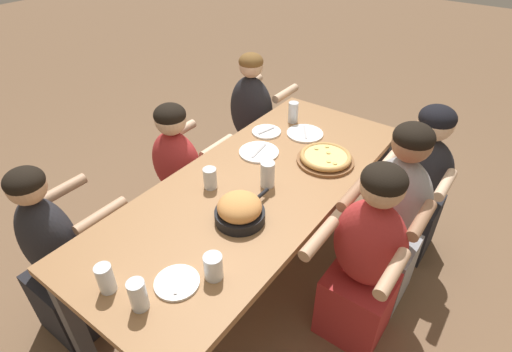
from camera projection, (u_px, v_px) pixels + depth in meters
ground_plane at (256, 279)px, 2.59m from camera, size 18.00×18.00×0.00m
dining_table at (256, 196)px, 2.19m from camera, size 2.08×0.85×0.78m
pizza_board_main at (325, 158)px, 2.29m from camera, size 0.33×0.33×0.05m
skillet_bowl at (240, 210)px, 1.87m from camera, size 0.35×0.24×0.14m
empty_plate_a at (177, 282)px, 1.59m from camera, size 0.18×0.18×0.02m
empty_plate_b at (259, 152)px, 2.38m from camera, size 0.24×0.24×0.02m
empty_plate_c at (266, 132)px, 2.58m from camera, size 0.19×0.19×0.02m
empty_plate_d at (305, 133)px, 2.56m from camera, size 0.23×0.23×0.02m
drinking_glass_a at (268, 176)px, 2.09m from camera, size 0.08×0.08×0.14m
drinking_glass_b at (210, 179)px, 2.08m from camera, size 0.07×0.07×0.11m
drinking_glass_c at (138, 296)px, 1.47m from camera, size 0.07×0.07×0.13m
drinking_glass_d at (293, 113)px, 2.67m from camera, size 0.07×0.07×0.14m
drinking_glass_e at (213, 268)px, 1.60m from camera, size 0.08×0.08×0.11m
drinking_glass_f at (106, 280)px, 1.54m from camera, size 0.07×0.07×0.13m
diner_far_center at (180, 183)px, 2.64m from camera, size 0.51×0.40×1.05m
diner_near_center at (364, 266)px, 2.01m from camera, size 0.51×0.40×1.13m
diner_far_left at (60, 264)px, 2.07m from camera, size 0.51×0.40×1.08m
diner_near_midright at (390, 225)px, 2.23m from camera, size 0.51×0.40×1.17m
diner_near_right at (417, 188)px, 2.56m from camera, size 0.51×0.40×1.08m
diner_far_right at (252, 131)px, 3.14m from camera, size 0.51×0.40×1.14m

